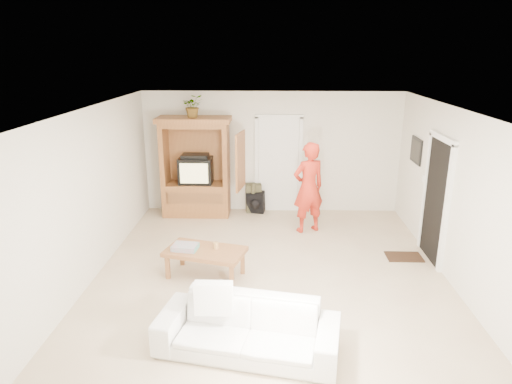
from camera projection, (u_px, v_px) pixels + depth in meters
floor at (270, 271)px, 7.35m from camera, size 6.00×6.00×0.00m
ceiling at (272, 109)px, 6.57m from camera, size 6.00×6.00×0.00m
wall_back at (272, 152)px, 9.82m from camera, size 5.50×0.00×5.50m
wall_front at (270, 295)px, 4.10m from camera, size 5.50×0.00×5.50m
wall_left at (94, 193)px, 7.05m from camera, size 0.00×6.00×6.00m
wall_right at (453, 196)px, 6.87m from camera, size 0.00×6.00×6.00m
armoire at (197, 173)px, 9.67m from camera, size 1.82×1.14×2.10m
door_back at (278, 166)px, 9.87m from camera, size 0.85×0.05×2.04m
doorway_right at (436, 201)px, 7.52m from camera, size 0.05×0.90×2.04m
framed_picture at (416, 150)px, 8.59m from camera, size 0.03×0.60×0.48m
doormat at (404, 257)px, 7.84m from camera, size 0.60×0.40×0.02m
plant at (193, 106)px, 9.22m from camera, size 0.49×0.45×0.46m
man at (308, 188)px, 8.74m from camera, size 0.77×0.66×1.77m
sofa at (248, 328)px, 5.31m from camera, size 2.22×1.20×0.62m
coffee_table at (205, 253)px, 7.08m from camera, size 1.34×0.95×0.45m
towel at (185, 247)px, 7.06m from camera, size 0.42×0.33×0.08m
candle at (216, 245)px, 7.10m from camera, size 0.08×0.08×0.10m
backpack_black at (256, 202)px, 9.94m from camera, size 0.41×0.28×0.47m
backpack_olive at (254, 198)px, 9.99m from camera, size 0.36×0.29×0.63m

